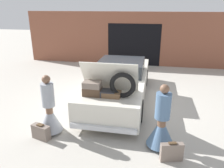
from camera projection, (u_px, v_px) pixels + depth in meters
ground_plane at (119, 98)px, 7.73m from camera, size 40.00×40.00×0.00m
garage_wall_back at (134, 39)px, 11.63m from camera, size 12.00×0.14×2.80m
car at (120, 82)px, 7.51m from camera, size 1.80×5.06×1.77m
person_left at (50, 113)px, 5.48m from camera, size 0.60×0.60×1.55m
person_right at (161, 126)px, 4.91m from camera, size 0.64×0.64×1.54m
suitcase_beside_left_person at (41, 132)px, 5.34m from camera, size 0.50×0.30×0.40m
suitcase_beside_right_person at (172, 152)px, 4.57m from camera, size 0.49×0.24×0.44m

